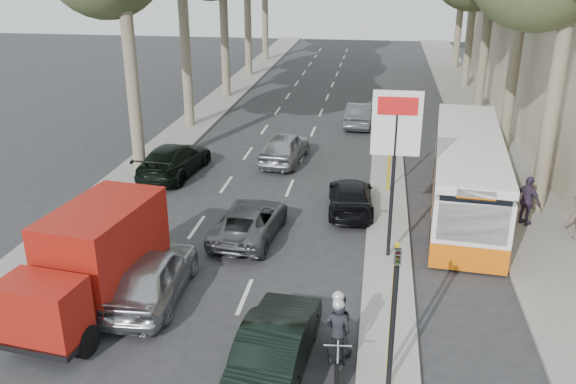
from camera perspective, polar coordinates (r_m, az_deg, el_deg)
name	(u,v)px	position (r m, az deg, el deg)	size (l,w,h in m)	color
ground	(262,339)	(16.37, -2.45, -13.57)	(120.00, 120.00, 0.00)	#28282B
sidewalk_right	(474,115)	(39.71, 17.05, 6.89)	(3.20, 70.00, 0.12)	gray
median_left	(225,96)	(43.52, -5.88, 8.92)	(2.40, 64.00, 0.12)	gray
traffic_island	(387,191)	(25.88, 9.29, 0.06)	(1.50, 26.00, 0.16)	gray
billboard	(395,152)	(19.02, 9.95, 3.72)	(1.50, 12.10, 5.60)	yellow
traffic_light_island	(395,296)	(13.54, 9.96, -9.53)	(0.16, 0.41, 3.60)	black
silver_hatchback	(152,275)	(18.07, -12.63, -7.59)	(1.82, 4.53, 1.55)	#AEB0B6
dark_hatchback	(277,340)	(15.07, -1.01, -13.72)	(1.49, 4.28, 1.41)	black
queue_car_a	(250,221)	(21.48, -3.62, -2.72)	(2.02, 4.39, 1.22)	#4E4F56
queue_car_b	(351,197)	(23.72, 5.87, -0.42)	(1.69, 4.16, 1.21)	black
queue_car_c	(284,147)	(29.20, -0.33, 4.20)	(1.75, 4.34, 1.48)	#A3A5AB
queue_car_d	(360,114)	(35.88, 6.76, 7.23)	(1.44, 4.14, 1.36)	#55585E
queue_car_e	(174,160)	(27.96, -10.59, 2.99)	(2.02, 4.97, 1.44)	black
red_truck	(94,260)	(17.67, -17.68, -6.05)	(2.73, 5.65, 2.90)	black
city_bus	(467,171)	(24.52, 16.39, 1.85)	(3.38, 11.22, 2.91)	orange
motorcycle	(337,331)	(15.17, 4.62, -12.82)	(0.83, 2.23, 1.90)	black
pedestrian_near	(528,201)	(23.68, 21.50, -0.77)	(1.08, 0.53, 1.84)	#3B2F47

